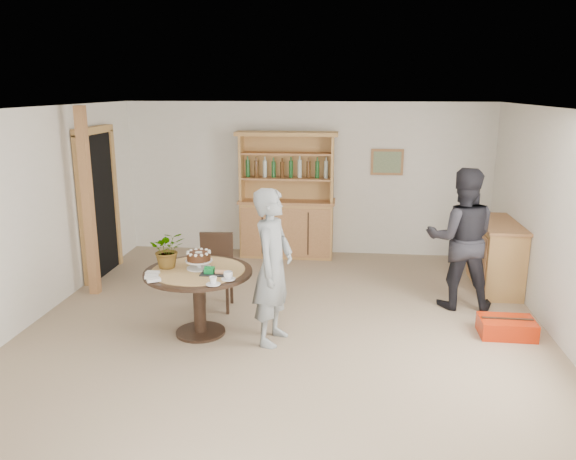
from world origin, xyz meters
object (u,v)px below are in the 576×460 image
(dining_table, at_px, (199,283))
(adult_person, at_px, (461,239))
(sideboard, at_px, (496,255))
(teen_boy, at_px, (273,267))
(hutch, at_px, (287,215))
(dining_chair, at_px, (216,266))
(red_suitcase, at_px, (507,327))

(dining_table, xyz_separation_m, adult_person, (3.05, 1.16, 0.29))
(sideboard, xyz_separation_m, teen_boy, (-2.83, -2.01, 0.38))
(sideboard, bearing_deg, teen_boy, -144.62)
(sideboard, xyz_separation_m, dining_table, (-3.68, -1.91, 0.13))
(hutch, xyz_separation_m, dining_table, (-0.64, -3.15, -0.08))
(dining_table, distance_m, teen_boy, 0.89)
(hutch, xyz_separation_m, teen_boy, (0.21, -3.25, 0.16))
(dining_chair, bearing_deg, adult_person, 2.67)
(red_suitcase, bearing_deg, adult_person, 115.62)
(hutch, height_order, dining_chair, hutch)
(hutch, distance_m, dining_chair, 2.42)
(sideboard, distance_m, adult_person, 1.07)
(dining_chair, relative_size, teen_boy, 0.55)
(sideboard, xyz_separation_m, dining_chair, (-3.69, -1.08, 0.06))
(hutch, height_order, adult_person, hutch)
(dining_chair, distance_m, red_suitcase, 3.52)
(adult_person, distance_m, red_suitcase, 1.23)
(dining_table, bearing_deg, hutch, 78.45)
(sideboard, bearing_deg, adult_person, -130.41)
(dining_chair, height_order, adult_person, adult_person)
(hutch, distance_m, teen_boy, 3.27)
(dining_table, bearing_deg, dining_chair, 90.34)
(dining_chair, relative_size, red_suitcase, 1.56)
(dining_table, height_order, adult_person, adult_person)
(dining_chair, height_order, red_suitcase, dining_chair)
(dining_table, bearing_deg, adult_person, 20.90)
(hutch, height_order, red_suitcase, hutch)
(adult_person, height_order, red_suitcase, adult_person)
(dining_chair, distance_m, teen_boy, 1.30)
(dining_table, relative_size, red_suitcase, 1.98)
(sideboard, relative_size, dining_chair, 1.33)
(hutch, relative_size, teen_boy, 1.19)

